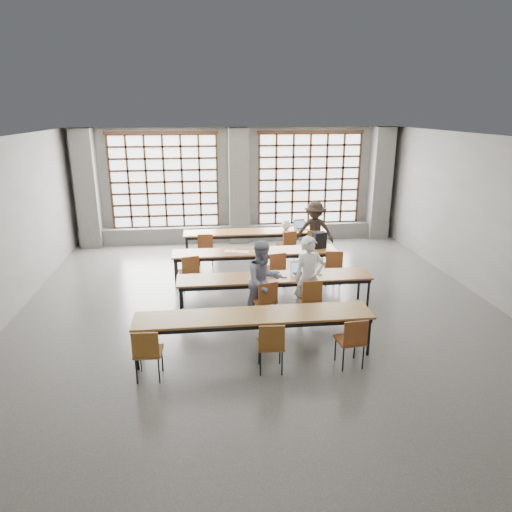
{
  "coord_description": "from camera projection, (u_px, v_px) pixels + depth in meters",
  "views": [
    {
      "loc": [
        -1.12,
        -8.69,
        4.01
      ],
      "look_at": [
        -0.04,
        0.4,
        1.05
      ],
      "focal_mm": 32.0,
      "sensor_mm": 36.0,
      "label": 1
    }
  ],
  "objects": [
    {
      "name": "chair_front_left",
      "position": [
        265.0,
        297.0,
        8.82
      ],
      "size": [
        0.52,
        0.53,
        0.88
      ],
      "color": "brown",
      "rests_on": "floor"
    },
    {
      "name": "desk_row_b",
      "position": [
        255.0,
        253.0,
        11.09
      ],
      "size": [
        4.0,
        0.7,
        0.73
      ],
      "color": "brown",
      "rests_on": "floor"
    },
    {
      "name": "paper_sheet_c",
      "position": [
        259.0,
        251.0,
        11.09
      ],
      "size": [
        0.36,
        0.32,
        0.0
      ],
      "primitive_type": "cube",
      "rotation": [
        0.0,
        0.0,
        0.45
      ],
      "color": "white",
      "rests_on": "desk_row_b"
    },
    {
      "name": "chair_near_left",
      "position": [
        147.0,
        349.0,
        6.91
      ],
      "size": [
        0.45,
        0.45,
        0.88
      ],
      "color": "brown",
      "rests_on": "floor"
    },
    {
      "name": "green_box",
      "position": [
        272.0,
        273.0,
        9.44
      ],
      "size": [
        0.26,
        0.12,
        0.09
      ],
      "primitive_type": "cube",
      "rotation": [
        0.0,
        0.0,
        0.13
      ],
      "color": "#2E8D3F",
      "rests_on": "desk_row_c"
    },
    {
      "name": "mouse",
      "position": [
        320.0,
        274.0,
        9.46
      ],
      "size": [
        0.11,
        0.09,
        0.04
      ],
      "primitive_type": "ellipsoid",
      "rotation": [
        0.0,
        0.0,
        -0.31
      ],
      "color": "silver",
      "rests_on": "desk_row_c"
    },
    {
      "name": "column_right",
      "position": [
        380.0,
        184.0,
        14.47
      ],
      "size": [
        0.6,
        0.55,
        3.5
      ],
      "primitive_type": "cube",
      "color": "#585855",
      "rests_on": "floor"
    },
    {
      "name": "chair_mid_right",
      "position": [
        333.0,
        264.0,
        10.74
      ],
      "size": [
        0.49,
        0.49,
        0.88
      ],
      "color": "brown",
      "rests_on": "floor"
    },
    {
      "name": "laptop_front",
      "position": [
        299.0,
        271.0,
        9.53
      ],
      "size": [
        0.4,
        0.35,
        0.26
      ],
      "color": "#BABBC0",
      "rests_on": "desk_row_c"
    },
    {
      "name": "paper_sheet_a",
      "position": [
        230.0,
        251.0,
        11.05
      ],
      "size": [
        0.34,
        0.28,
        0.0
      ],
      "primitive_type": "cube",
      "rotation": [
        0.0,
        0.0,
        -0.27
      ],
      "color": "silver",
      "rests_on": "desk_row_b"
    },
    {
      "name": "phone",
      "position": [
        284.0,
        277.0,
        9.3
      ],
      "size": [
        0.14,
        0.08,
        0.01
      ],
      "primitive_type": "cube",
      "rotation": [
        0.0,
        0.0,
        -0.14
      ],
      "color": "black",
      "rests_on": "desk_row_c"
    },
    {
      "name": "chair_near_mid",
      "position": [
        271.0,
        342.0,
        7.12
      ],
      "size": [
        0.45,
        0.45,
        0.88
      ],
      "color": "brown",
      "rests_on": "floor"
    },
    {
      "name": "student_female",
      "position": [
        264.0,
        282.0,
        8.85
      ],
      "size": [
        0.97,
        0.87,
        1.64
      ],
      "primitive_type": "imported",
      "rotation": [
        0.0,
        0.0,
        0.37
      ],
      "color": "#19214D",
      "rests_on": "floor"
    },
    {
      "name": "wall_front",
      "position": [
        343.0,
        391.0,
        3.84
      ],
      "size": [
        10.0,
        0.0,
        10.0
      ],
      "primitive_type": "plane",
      "rotation": [
        -1.57,
        0.0,
        0.0
      ],
      "color": "#5D5D5B",
      "rests_on": "floor"
    },
    {
      "name": "student_male",
      "position": [
        309.0,
        278.0,
        8.94
      ],
      "size": [
        0.67,
        0.49,
        1.69
      ],
      "primitive_type": "imported",
      "rotation": [
        0.0,
        0.0,
        0.14
      ],
      "color": "white",
      "rests_on": "floor"
    },
    {
      "name": "chair_back_right",
      "position": [
        315.0,
        242.0,
        12.52
      ],
      "size": [
        0.52,
        0.52,
        0.88
      ],
      "color": "brown",
      "rests_on": "floor"
    },
    {
      "name": "desk_row_d",
      "position": [
        254.0,
        318.0,
        7.66
      ],
      "size": [
        4.0,
        0.7,
        0.73
      ],
      "color": "brown",
      "rests_on": "floor"
    },
    {
      "name": "wall_back",
      "position": [
        238.0,
        185.0,
        14.23
      ],
      "size": [
        10.0,
        0.0,
        10.0
      ],
      "primitive_type": "plane",
      "rotation": [
        1.57,
        0.0,
        0.0
      ],
      "color": "#5D5D5B",
      "rests_on": "floor"
    },
    {
      "name": "column_mid",
      "position": [
        239.0,
        186.0,
        13.97
      ],
      "size": [
        0.6,
        0.55,
        3.5
      ],
      "primitive_type": "cube",
      "color": "#585855",
      "rests_on": "floor"
    },
    {
      "name": "window_right",
      "position": [
        309.0,
        179.0,
        14.36
      ],
      "size": [
        3.32,
        0.12,
        3.0
      ],
      "color": "white",
      "rests_on": "wall_back"
    },
    {
      "name": "laptop_back",
      "position": [
        301.0,
        227.0,
        13.11
      ],
      "size": [
        0.43,
        0.39,
        0.26
      ],
      "color": "#B5B5BA",
      "rests_on": "desk_row_a"
    },
    {
      "name": "sill_ledge",
      "position": [
        239.0,
        233.0,
        14.5
      ],
      "size": [
        9.8,
        0.35,
        0.5
      ],
      "primitive_type": "cube",
      "color": "#585855",
      "rests_on": "floor"
    },
    {
      "name": "window_left",
      "position": [
        165.0,
        182.0,
        13.86
      ],
      "size": [
        3.32,
        0.12,
        3.0
      ],
      "color": "white",
      "rests_on": "wall_back"
    },
    {
      "name": "chair_front_right",
      "position": [
        310.0,
        295.0,
        8.91
      ],
      "size": [
        0.45,
        0.45,
        0.88
      ],
      "color": "brown",
      "rests_on": "floor"
    },
    {
      "name": "chair_back_mid",
      "position": [
        288.0,
        243.0,
        12.44
      ],
      "size": [
        0.53,
        0.53,
        0.88
      ],
      "color": "brown",
      "rests_on": "floor"
    },
    {
      "name": "desk_row_a",
      "position": [
        255.0,
        233.0,
        12.89
      ],
      "size": [
        4.0,
        0.7,
        0.73
      ],
      "color": "brown",
      "rests_on": "floor"
    },
    {
      "name": "column_left",
      "position": [
        87.0,
        189.0,
        13.46
      ],
      "size": [
        0.6,
        0.55,
        3.5
      ],
      "primitive_type": "cube",
      "color": "#585855",
      "rests_on": "floor"
    },
    {
      "name": "backpack",
      "position": [
        319.0,
        240.0,
        11.24
      ],
      "size": [
        0.36,
        0.28,
        0.4
      ],
      "primitive_type": "cube",
      "rotation": [
        0.0,
        0.0,
        0.28
      ],
      "color": "black",
      "rests_on": "desk_row_b"
    },
    {
      "name": "student_back",
      "position": [
        315.0,
        231.0,
        12.56
      ],
      "size": [
        1.2,
        0.95,
        1.63
      ],
      "primitive_type": "imported",
      "rotation": [
        0.0,
        0.0,
        -0.38
      ],
      "color": "black",
      "rests_on": "floor"
    },
    {
      "name": "desk_row_c",
      "position": [
        275.0,
        279.0,
        9.4
      ],
      "size": [
        4.0,
        0.7,
        0.73
      ],
      "color": "brown",
      "rests_on": "floor"
    },
    {
      "name": "red_pouch",
      "position": [
        148.0,
        349.0,
        7.0
      ],
      "size": [
        0.22,
        0.15,
        0.06
      ],
      "primitive_type": "cube",
      "rotation": [
        0.0,
        0.0,
        0.36
      ],
      "color": "#A21A13",
      "rests_on": "chair_near_left"
    },
    {
      "name": "plastic_bag",
      "position": [
        286.0,
        225.0,
        12.98
      ],
      "size": [
        0.31,
        0.28,
        0.29
      ],
      "primitive_type": "ellipsoid",
      "rotation": [
        0.0,
        0.0,
        -0.32
      ],
      "color": "white",
      "rests_on": "desk_row_a"
    },
    {
      "name": "paper_sheet_b",
      "position": [
        243.0,
        252.0,
        10.99
      ],
      "size": [
        0.32,
        0.25,
        0.0
      ],
      "primitive_type": "cube",
      "rotation": [
        0.0,
        0.0,
        -0.12
      ],
      "color": "silver",
      "rests_on": "desk_row_b"
    },
    {
      "name": "chair_mid_left",
      "position": [
        190.0,
        269.0,
        10.37
      ],
      "size": [
        0.52,
        0.52,
        0.88
      ],
      "color": "brown",
      "rests_on": "floor"
    },
    {
      "name": "wall_right",
      "position": [
        496.0,
        222.0,
        9.59
      ],
      "size": [
        0.0,
        11.0,
        11.0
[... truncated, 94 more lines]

